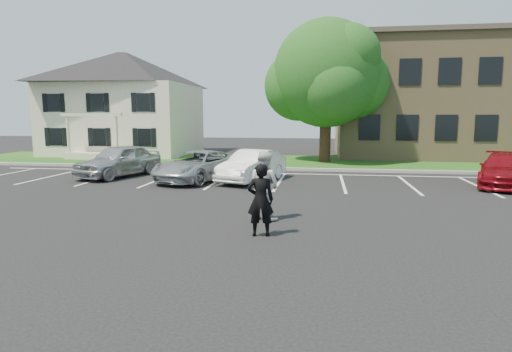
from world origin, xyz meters
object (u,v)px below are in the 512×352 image
(office_building, at_px, (496,98))
(man_white_shirt, at_px, (264,185))
(house, at_px, (125,104))
(car_red_compact, at_px, (505,170))
(man_black_suit, at_px, (260,200))
(car_white_sedan, at_px, (252,166))
(tree, at_px, (328,76))
(car_silver_minivan, at_px, (198,166))
(car_silver_west, at_px, (119,160))

(office_building, xyz_separation_m, man_white_shirt, (-13.76, -20.99, -3.17))
(house, height_order, car_red_compact, house)
(office_building, xyz_separation_m, man_black_suit, (-13.62, -22.72, -3.25))
(office_building, height_order, man_black_suit, office_building)
(car_red_compact, bearing_deg, car_white_sedan, -157.41)
(tree, xyz_separation_m, car_red_compact, (7.35, -8.12, -4.67))
(office_building, distance_m, car_silver_minivan, 22.98)
(car_white_sedan, bearing_deg, man_black_suit, -60.63)
(house, bearing_deg, car_white_sedan, -45.58)
(tree, bearing_deg, car_silver_west, -141.84)
(office_building, bearing_deg, car_red_compact, -108.21)
(man_white_shirt, relative_size, car_silver_minivan, 0.40)
(office_building, bearing_deg, car_silver_minivan, -141.29)
(car_white_sedan, bearing_deg, car_silver_west, -165.59)
(man_black_suit, bearing_deg, car_silver_minivan, -74.48)
(man_white_shirt, xyz_separation_m, car_silver_minivan, (-3.96, 6.78, -0.30))
(car_silver_west, relative_size, car_silver_minivan, 0.94)
(car_red_compact, bearing_deg, house, 173.60)
(house, xyz_separation_m, car_white_sedan, (11.75, -11.99, -3.13))
(man_black_suit, distance_m, car_silver_west, 12.39)
(office_building, xyz_separation_m, car_red_compact, (-4.52, -13.74, -3.48))
(man_white_shirt, bearing_deg, man_black_suit, 129.01)
(tree, distance_m, car_silver_west, 13.55)
(house, relative_size, car_red_compact, 2.20)
(house, height_order, car_silver_minivan, house)
(office_building, height_order, car_silver_minivan, office_building)
(car_silver_west, distance_m, car_red_compact, 17.38)
(house, xyz_separation_m, car_red_compact, (22.48, -11.72, -3.15))
(car_white_sedan, bearing_deg, tree, 86.90)
(man_white_shirt, distance_m, car_red_compact, 11.75)
(office_building, bearing_deg, car_white_sedan, -137.41)
(man_black_suit, bearing_deg, car_silver_west, -58.27)
(man_white_shirt, xyz_separation_m, car_silver_west, (-8.14, 7.49, -0.20))
(tree, distance_m, car_red_compact, 11.91)
(tree, distance_m, man_black_suit, 17.76)
(tree, distance_m, man_white_shirt, 16.09)
(office_building, height_order, car_silver_west, office_building)
(man_white_shirt, bearing_deg, house, -20.66)
(man_black_suit, bearing_deg, house, -67.31)
(car_white_sedan, bearing_deg, house, 153.24)
(office_building, distance_m, tree, 13.18)
(man_black_suit, bearing_deg, man_white_shirt, -95.59)
(tree, height_order, car_red_compact, tree)
(office_building, bearing_deg, tree, -154.67)
(man_white_shirt, distance_m, car_silver_west, 11.06)
(office_building, bearing_deg, car_silver_west, -148.35)
(car_red_compact, bearing_deg, car_silver_minivan, -156.85)
(man_black_suit, distance_m, car_white_sedan, 8.86)
(house, height_order, man_white_shirt, house)
(man_black_suit, height_order, car_silver_minivan, man_black_suit)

